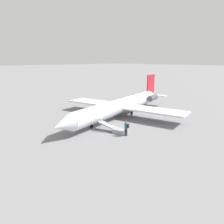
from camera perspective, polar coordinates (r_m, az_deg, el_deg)
ground_plane at (r=33.50m, az=1.94°, el=-1.34°), size 600.00×600.00×0.00m
airplane_main at (r=33.77m, az=2.68°, el=1.79°), size 26.04×20.07×5.80m
boarding_stairs at (r=26.45m, az=1.50°, el=-4.67°), size 1.90×4.14×1.52m
passenger at (r=25.27m, az=3.75°, el=-4.03°), size 0.40×0.56×1.74m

